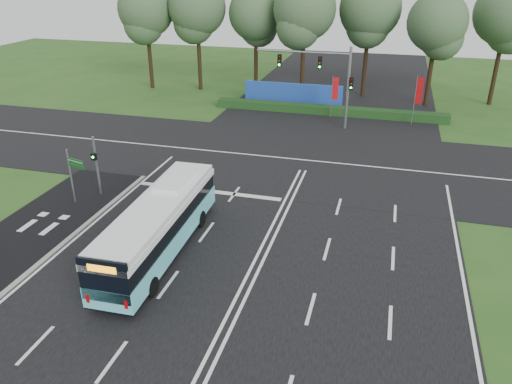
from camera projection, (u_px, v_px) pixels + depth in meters
The scene contains 14 objects.
ground at pixel (265, 241), 26.44m from camera, with size 120.00×120.00×0.00m, color #27511B.
road_main at pixel (265, 241), 26.44m from camera, with size 20.00×120.00×0.04m, color black.
road_cross at pixel (305, 160), 36.91m from camera, with size 120.00×14.00×0.05m, color black.
bike_path at pixel (26, 237), 26.80m from camera, with size 5.00×18.00×0.06m, color black.
kerb_strip at pixel (65, 242), 26.21m from camera, with size 0.25×18.00×0.12m, color gray.
city_bus at pixel (159, 226), 24.72m from camera, with size 2.59×10.89×3.11m.
pedestrian_signal at pixel (96, 164), 30.68m from camera, with size 0.32×0.43×3.86m.
street_sign at pixel (73, 170), 29.45m from camera, with size 1.31×0.46×3.49m.
banner_flag_mid at pixel (335, 91), 45.80m from camera, with size 0.57×0.13×3.86m.
banner_flag_right at pixel (418, 94), 43.53m from camera, with size 0.62×0.26×4.40m.
traffic_light_gantry at pixel (328, 74), 42.30m from camera, with size 8.41×0.28×7.00m.
hedge at pixel (329, 110), 47.66m from camera, with size 22.00×1.20×0.80m, color #183814.
blue_hoarding at pixel (293, 94), 50.50m from camera, with size 10.00×0.30×2.20m, color #1E45A7.
eucalyptus_row at pixel (311, 11), 50.72m from camera, with size 42.61×8.74×12.15m.
Camera 1 is at (5.57, -22.14, 13.61)m, focal length 35.00 mm.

